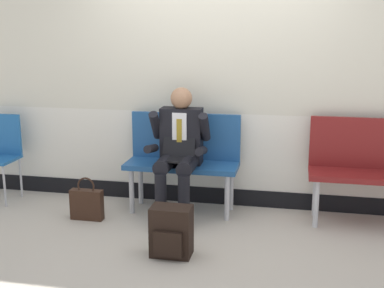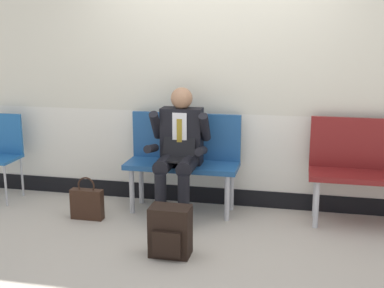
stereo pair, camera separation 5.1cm
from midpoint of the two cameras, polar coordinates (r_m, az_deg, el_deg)
The scene contains 8 objects.
ground_plane at distance 4.85m, azimuth 1.69°, elevation -9.07°, with size 18.00×18.00×0.00m, color #B2A899.
station_wall at distance 5.17m, azimuth 3.19°, elevation 8.31°, with size 5.88×0.14×2.82m.
bench_with_person at distance 5.10m, azimuth -0.64°, elevation -1.24°, with size 1.11×0.42×0.97m.
bench_empty at distance 5.02m, azimuth 19.84°, elevation -2.17°, with size 1.16×0.42×0.99m.
person_seated at distance 4.88m, azimuth -1.18°, elevation -0.60°, with size 0.57×0.70×1.25m.
backpack at distance 4.19m, azimuth -2.10°, elevation -9.78°, with size 0.33×0.25×0.42m.
handbag at distance 5.04m, azimuth -11.36°, elevation -6.52°, with size 0.31×0.10×0.42m.
folding_chair at distance 5.80m, azimuth -20.19°, elevation -0.49°, with size 0.38×0.38×0.91m.
Camera 2 is at (0.84, -4.41, 1.84)m, focal length 47.74 mm.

